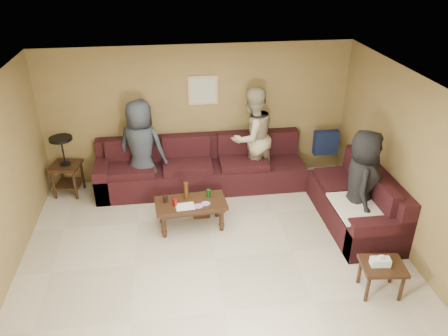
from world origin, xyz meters
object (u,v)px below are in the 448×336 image
(coffee_table, at_px, (191,205))
(person_right, at_px, (361,184))
(end_table_left, at_px, (66,165))
(sectional_sofa, at_px, (251,182))
(side_table_right, at_px, (382,268))
(waste_bin, at_px, (201,206))
(person_middle, at_px, (252,137))
(person_left, at_px, (142,148))

(coffee_table, xyz_separation_m, person_right, (2.51, -0.46, 0.46))
(coffee_table, xyz_separation_m, end_table_left, (-2.08, 1.31, 0.18))
(coffee_table, relative_size, person_right, 0.67)
(sectional_sofa, height_order, side_table_right, sectional_sofa)
(person_right, bearing_deg, waste_bin, 90.79)
(side_table_right, height_order, waste_bin, side_table_right)
(side_table_right, distance_m, person_middle, 3.27)
(coffee_table, relative_size, end_table_left, 1.03)
(coffee_table, relative_size, person_left, 0.65)
(waste_bin, relative_size, person_right, 0.19)
(waste_bin, bearing_deg, coffee_table, -120.88)
(end_table_left, xyz_separation_m, waste_bin, (2.27, -1.00, -0.41))
(person_right, bearing_deg, end_table_left, 87.96)
(sectional_sofa, relative_size, person_right, 2.75)
(person_left, bearing_deg, waste_bin, 158.55)
(sectional_sofa, distance_m, person_left, 1.97)
(end_table_left, distance_m, person_middle, 3.30)
(side_table_right, bearing_deg, waste_bin, 135.33)
(waste_bin, xyz_separation_m, person_right, (2.33, -0.77, 0.68))
(coffee_table, bearing_deg, person_middle, 46.39)
(end_table_left, distance_m, side_table_right, 5.36)
(sectional_sofa, bearing_deg, person_left, 165.15)
(coffee_table, relative_size, person_middle, 0.61)
(coffee_table, distance_m, waste_bin, 0.43)
(coffee_table, height_order, person_left, person_left)
(person_middle, height_order, person_right, person_middle)
(end_table_left, bearing_deg, side_table_right, -35.22)
(end_table_left, xyz_separation_m, person_left, (1.34, -0.14, 0.30))
(side_table_right, xyz_separation_m, person_middle, (-1.09, 3.04, 0.53))
(sectional_sofa, relative_size, waste_bin, 14.50)
(end_table_left, xyz_separation_m, person_right, (4.59, -1.77, 0.27))
(side_table_right, relative_size, person_middle, 0.32)
(side_table_right, xyz_separation_m, person_right, (0.22, 1.32, 0.46))
(person_left, relative_size, person_right, 1.03)
(sectional_sofa, bearing_deg, end_table_left, 168.81)
(person_left, bearing_deg, person_middle, -155.86)
(end_table_left, bearing_deg, sectional_sofa, -11.19)
(waste_bin, distance_m, person_left, 1.45)
(end_table_left, height_order, person_left, person_left)
(waste_bin, bearing_deg, sectional_sofa, 22.55)
(person_right, bearing_deg, person_left, 82.44)
(sectional_sofa, xyz_separation_m, coffee_table, (-1.09, -0.69, 0.06))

